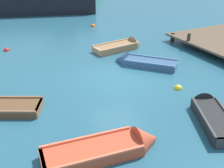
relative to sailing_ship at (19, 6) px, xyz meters
name	(u,v)px	position (x,y,z in m)	size (l,w,h in m)	color
ground_plane	(117,79)	(1.20, -17.45, -0.69)	(120.00, 120.00, 0.00)	#285B70
sailing_ship	(19,6)	(0.00, 0.00, 0.00)	(16.94, 7.50, 11.38)	black
rowboat_outer_left	(210,115)	(2.65, -22.02, -0.55)	(2.31, 3.38, 0.95)	black
rowboat_outer_right	(122,47)	(3.61, -13.62, -0.57)	(3.44, 1.47, 1.05)	#9E7047
rowboat_portside	(141,63)	(3.19, -16.39, -0.58)	(3.03, 3.20, 1.02)	#335175
rowboat_near_dock	(111,149)	(-1.52, -22.05, -0.57)	(3.83, 1.50, 1.06)	#C64C2D
buoy_orange	(93,26)	(4.21, -7.75, -0.69)	(0.43, 0.43, 0.43)	orange
buoy_yellow	(178,89)	(3.15, -19.59, -0.69)	(0.38, 0.38, 0.38)	yellow
buoy_red	(7,51)	(-2.89, -10.67, -0.69)	(0.37, 0.37, 0.37)	red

